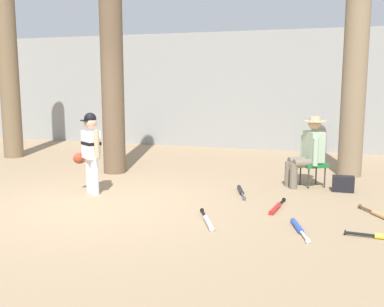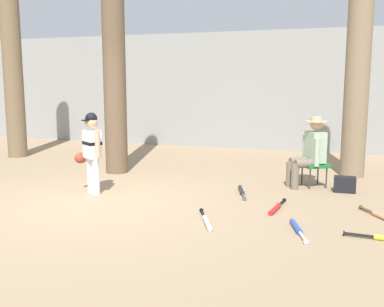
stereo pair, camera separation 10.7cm
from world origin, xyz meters
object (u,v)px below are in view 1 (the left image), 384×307
folding_stool (313,165)px  bat_blue_youth (298,227)px  young_ballplayer (90,148)px  handbag_beside_stool (343,184)px  tree_behind_spectator (355,74)px  bat_red_barrel (276,208)px  tree_near_player (111,43)px  tree_far_left (8,60)px  seated_spectator (308,150)px  bat_wood_tan (381,215)px  bat_aluminum_silver (208,221)px  bat_black_composite (241,191)px

folding_stool → bat_blue_youth: (-0.04, -2.44, -0.33)m
young_ballplayer → folding_stool: young_ballplayer is taller
young_ballplayer → folding_stool: 3.74m
handbag_beside_stool → tree_behind_spectator: bearing=84.7°
tree_behind_spectator → bat_red_barrel: tree_behind_spectator is taller
tree_near_player → bat_blue_youth: bearing=-33.3°
tree_far_left → bat_red_barrel: size_ratio=6.71×
handbag_beside_stool → seated_spectator: bearing=161.7°
young_ballplayer → bat_red_barrel: size_ratio=1.69×
seated_spectator → handbag_beside_stool: 0.80m
bat_wood_tan → young_ballplayer: bearing=-179.8°
young_ballplayer → bat_red_barrel: 3.03m
tree_behind_spectator → young_ballplayer: size_ratio=3.41×
tree_behind_spectator → young_ballplayer: 4.99m
tree_behind_spectator → bat_aluminum_silver: bearing=-115.8°
tree_near_player → young_ballplayer: (0.44, -1.64, -1.77)m
handbag_beside_stool → bat_aluminum_silver: size_ratio=0.45×
tree_far_left → bat_aluminum_silver: tree_far_left is taller
bat_wood_tan → bat_red_barrel: bearing=-178.1°
bat_aluminum_silver → bat_red_barrel: bearing=50.0°
tree_behind_spectator → seated_spectator: (-0.71, -1.19, -1.29)m
handbag_beside_stool → tree_near_player: bearing=176.4°
seated_spectator → bat_blue_youth: seated_spectator is taller
tree_behind_spectator → bat_red_barrel: bearing=-110.4°
seated_spectator → handbag_beside_stool: seated_spectator is taller
bat_black_composite → handbag_beside_stool: bearing=20.7°
young_ballplayer → bat_blue_youth: bearing=-14.0°
tree_behind_spectator → seated_spectator: tree_behind_spectator is taller
bat_blue_youth → bat_black_composite: 1.91m
tree_near_player → folding_stool: (3.80, -0.02, -2.15)m
young_ballplayer → bat_wood_tan: (4.32, 0.01, -0.71)m
tree_near_player → seated_spectator: bearing=-1.2°
bat_red_barrel → bat_black_composite: 1.05m
tree_far_left → bat_black_composite: size_ratio=6.92×
bat_aluminum_silver → bat_black_composite: bearing=87.4°
folding_stool → tree_far_left: 7.29m
tree_behind_spectator → bat_black_composite: size_ratio=5.93×
handbag_beside_stool → tree_far_left: size_ratio=0.07×
handbag_beside_stool → bat_blue_youth: 2.27m
young_ballplayer → handbag_beside_stool: bearing=19.6°
handbag_beside_stool → bat_aluminum_silver: handbag_beside_stool is taller
tree_near_player → tree_behind_spectator: tree_near_player is taller
tree_near_player → tree_far_left: (-3.17, 0.93, -0.24)m
seated_spectator → young_ballplayer: bearing=-154.3°
bat_aluminum_silver → tree_far_left: bearing=149.0°
bat_blue_youth → bat_red_barrel: bearing=114.8°
folding_stool → bat_red_barrel: (-0.41, -1.65, -0.33)m
tree_far_left → bat_wood_tan: bearing=-17.9°
tree_far_left → young_ballplayer: bearing=-35.5°
bat_red_barrel → bat_wood_tan: 1.37m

